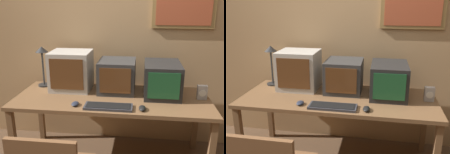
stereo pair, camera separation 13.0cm
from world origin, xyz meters
The scene contains 10 objects.
wall_back centered at (0.01, 1.22, 1.30)m, with size 8.00×0.08×2.60m.
desk centered at (0.00, 0.71, 0.66)m, with size 1.92×0.78×0.73m.
monitor_left centered at (-0.46, 0.90, 0.94)m, with size 0.42×0.37×0.41m.
monitor_center centered at (0.03, 0.90, 0.90)m, with size 0.38×0.40×0.33m.
monitor_right centered at (0.49, 0.84, 0.90)m, with size 0.35×0.49×0.33m.
keyboard_main centered at (0.00, 0.44, 0.74)m, with size 0.43×0.16×0.03m.
mouse_near_keyboard centered at (0.30, 0.43, 0.75)m, with size 0.06×0.11×0.03m.
mouse_far_corner centered at (-0.31, 0.46, 0.75)m, with size 0.07×0.10×0.03m.
desk_clock centered at (0.88, 0.76, 0.80)m, with size 0.09×0.06×0.14m.
desk_lamp centered at (-0.80, 0.96, 1.05)m, with size 0.14×0.14×0.45m.
Camera 2 is at (0.41, -1.58, 1.65)m, focal length 40.00 mm.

